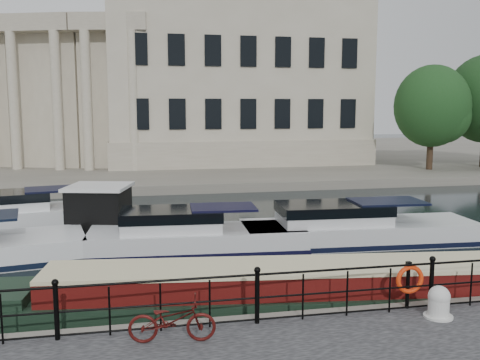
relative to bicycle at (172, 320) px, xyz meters
name	(u,v)px	position (x,y,z in m)	size (l,w,h in m)	color
ground_plane	(236,309)	(1.81, 2.80, -0.99)	(160.00, 160.00, 0.00)	black
far_bank	(158,157)	(1.81, 41.80, -0.72)	(120.00, 42.00, 0.55)	#6B665B
railing	(257,293)	(1.81, 0.55, 0.21)	(24.14, 0.14, 1.22)	black
civic_building	(147,84)	(0.81, 37.51, 6.05)	(53.55, 31.84, 16.85)	#ADA38C
bicycle	(172,320)	(0.00, 0.00, 0.00)	(0.59, 1.68, 0.88)	#420D0B
mooring_bollard	(439,303)	(5.72, 0.08, -0.11)	(0.62, 0.62, 0.70)	silver
life_ring_post	(409,280)	(5.32, 0.64, 0.23)	(0.66, 0.18, 1.08)	black
narrowboat	(283,297)	(2.92, 2.40, -0.63)	(14.68, 3.66, 1.54)	black
harbour_hut	(100,215)	(-1.94, 10.81, -0.04)	(3.57, 3.20, 2.19)	#6B665B
cabin_cruisers	(129,237)	(-0.85, 9.44, -0.62)	(23.49, 9.71, 1.99)	white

